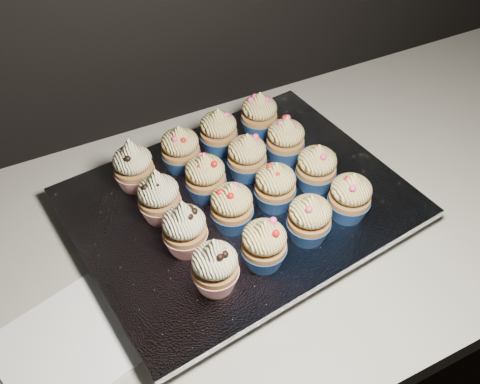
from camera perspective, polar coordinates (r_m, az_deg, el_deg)
The scene contains 20 objects.
worktop at distance 0.83m, azimuth -7.47°, elevation -7.05°, with size 2.44×0.64×0.04m, color beige.
napkin at distance 0.75m, azimuth -18.01°, elevation -15.48°, with size 0.16×0.16×0.00m, color white.
baking_tray at distance 0.84m, azimuth 0.00°, elevation -1.87°, with size 0.45×0.35×0.02m, color black.
foil_lining at distance 0.83m, azimuth 0.00°, elevation -1.07°, with size 0.49×0.38×0.01m, color silver.
cupcake_0 at distance 0.69m, azimuth -2.69°, elevation -7.91°, with size 0.06×0.06×0.10m.
cupcake_1 at distance 0.72m, azimuth 2.58°, elevation -5.58°, with size 0.06×0.06×0.08m.
cupcake_2 at distance 0.75m, azimuth 7.40°, elevation -2.83°, with size 0.06×0.06×0.08m.
cupcake_3 at distance 0.79m, azimuth 11.64°, elevation -0.50°, with size 0.06×0.06×0.08m.
cupcake_4 at distance 0.74m, azimuth -5.93°, elevation -3.87°, with size 0.06×0.06×0.10m.
cupcake_5 at distance 0.76m, azimuth -0.89°, elevation -1.56°, with size 0.06×0.06×0.08m.
cupcake_6 at distance 0.80m, azimuth 3.78°, elevation 0.63°, with size 0.06×0.06×0.08m.
cupcake_7 at distance 0.83m, azimuth 8.14°, elevation 2.57°, with size 0.06×0.06×0.08m.
cupcake_8 at distance 0.78m, azimuth -8.64°, elevation -0.51°, with size 0.06×0.06×0.10m.
cupcake_9 at distance 0.81m, azimuth -3.71°, elevation 1.62°, with size 0.06×0.06×0.08m.
cupcake_10 at distance 0.84m, azimuth 0.74°, elevation 3.78°, with size 0.06×0.06×0.08m.
cupcake_11 at distance 0.88m, azimuth 4.87°, elevation 5.54°, with size 0.06×0.06×0.08m.
cupcake_12 at distance 0.84m, azimuth -11.30°, elevation 2.74°, with size 0.06×0.06×0.10m.
cupcake_13 at distance 0.86m, azimuth -6.37°, elevation 4.56°, with size 0.06×0.06×0.08m.
cupcake_14 at distance 0.89m, azimuth -2.30°, elevation 6.46°, with size 0.06×0.06×0.08m.
cupcake_15 at distance 0.93m, azimuth 2.07°, elevation 8.23°, with size 0.06×0.06×0.08m.
Camera 1 is at (-0.13, 1.20, 1.53)m, focal length 40.00 mm.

